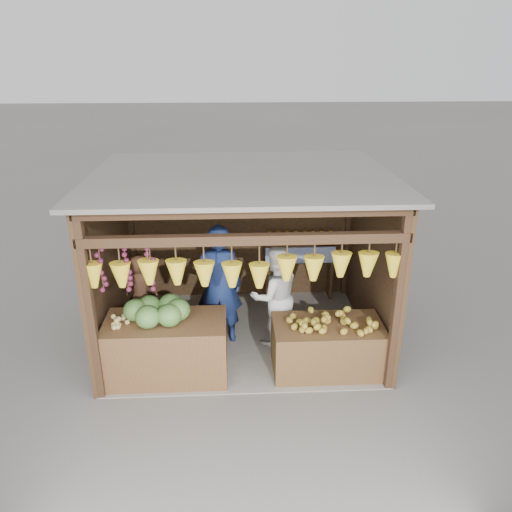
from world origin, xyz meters
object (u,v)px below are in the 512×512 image
(woman_standing, at_px, (275,296))
(vendor_seated, at_px, (140,286))
(man_standing, at_px, (219,285))
(counter_left, at_px, (167,349))
(counter_right, at_px, (327,347))

(woman_standing, height_order, vendor_seated, woman_standing)
(man_standing, distance_m, woman_standing, 0.87)
(man_standing, relative_size, woman_standing, 1.20)
(counter_left, distance_m, woman_standing, 1.80)
(vendor_seated, bearing_deg, counter_left, 119.48)
(counter_left, xyz_separation_m, vendor_seated, (-0.54, 1.26, 0.37))
(woman_standing, bearing_deg, man_standing, -22.54)
(man_standing, height_order, woman_standing, man_standing)
(counter_left, xyz_separation_m, man_standing, (0.72, 0.91, 0.53))
(counter_right, height_order, woman_standing, woman_standing)
(counter_left, bearing_deg, vendor_seated, 113.20)
(counter_left, relative_size, counter_right, 1.08)
(man_standing, height_order, vendor_seated, man_standing)
(counter_right, bearing_deg, vendor_seated, 156.37)
(counter_right, relative_size, woman_standing, 0.95)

